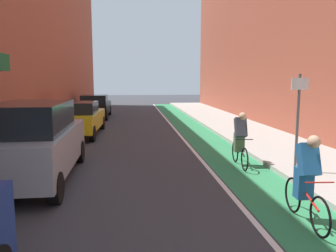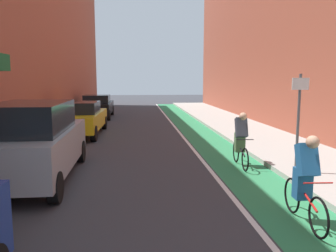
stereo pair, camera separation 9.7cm
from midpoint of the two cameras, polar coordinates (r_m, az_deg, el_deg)
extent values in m
plane|color=#38383D|center=(13.52, -5.49, -2.93)|extent=(83.98, 83.98, 0.00)
cube|color=#2D8451|center=(15.78, 4.98, -1.35)|extent=(1.60, 38.17, 0.00)
cube|color=white|center=(15.63, 1.74, -1.41)|extent=(0.12, 38.17, 0.00)
cube|color=#A8A59E|center=(16.39, 13.14, -0.94)|extent=(3.14, 38.17, 0.14)
cube|color=#9E4C38|center=(19.35, 19.76, 16.72)|extent=(2.40, 34.17, 11.29)
cube|color=#9EA0A8|center=(9.12, -22.08, -3.62)|extent=(1.96, 4.64, 0.95)
cube|color=black|center=(8.78, -22.74, 1.21)|extent=(1.70, 2.79, 0.75)
cylinder|color=black|center=(11.10, -23.93, -4.24)|extent=(0.23, 0.66, 0.66)
cylinder|color=black|center=(10.72, -15.01, -4.23)|extent=(0.23, 0.66, 0.66)
cylinder|color=black|center=(7.37, -18.87, -9.93)|extent=(0.23, 0.66, 0.66)
cube|color=yellow|center=(15.92, -15.16, 0.95)|extent=(2.03, 4.67, 0.70)
cube|color=black|center=(15.64, -15.39, 2.94)|extent=(1.73, 1.99, 0.55)
cylinder|color=black|center=(17.85, -16.82, 0.48)|extent=(0.24, 0.67, 0.66)
cylinder|color=black|center=(17.56, -11.27, 0.55)|extent=(0.24, 0.67, 0.66)
cylinder|color=black|center=(14.47, -19.78, -1.32)|extent=(0.24, 0.67, 0.66)
cylinder|color=black|center=(14.10, -12.94, -1.28)|extent=(0.24, 0.67, 0.66)
cube|color=black|center=(22.87, -12.41, 3.08)|extent=(1.83, 4.46, 0.70)
cube|color=black|center=(22.60, -12.51, 4.49)|extent=(1.61, 1.87, 0.55)
cylinder|color=black|center=(24.66, -13.89, 2.56)|extent=(0.22, 0.66, 0.66)
cylinder|color=black|center=(24.49, -10.02, 2.63)|extent=(0.22, 0.66, 0.66)
cylinder|color=black|center=(21.35, -15.08, 1.72)|extent=(0.22, 0.66, 0.66)
cylinder|color=black|center=(21.16, -10.62, 1.80)|extent=(0.22, 0.66, 0.66)
torus|color=black|center=(6.11, 23.98, -13.92)|extent=(0.07, 0.67, 0.67)
torus|color=black|center=(6.99, 20.03, -10.91)|extent=(0.07, 0.67, 0.67)
cylinder|color=red|center=(6.47, 21.96, -10.49)|extent=(0.09, 0.96, 0.33)
cylinder|color=red|center=(6.61, 21.32, -9.36)|extent=(0.04, 0.12, 0.55)
cylinder|color=red|center=(6.00, 23.94, -8.76)|extent=(0.48, 0.05, 0.02)
cube|color=#1E598C|center=(6.52, 21.64, -8.96)|extent=(0.29, 0.25, 0.56)
cube|color=#1E598C|center=(6.29, 22.34, -5.27)|extent=(0.34, 0.41, 0.60)
sphere|color=tan|center=(6.09, 23.13, -2.47)|extent=(0.22, 0.22, 0.22)
torus|color=black|center=(9.60, 12.60, -5.56)|extent=(0.07, 0.66, 0.66)
torus|color=black|center=(10.59, 11.07, -4.25)|extent=(0.07, 0.66, 0.66)
cylinder|color=black|center=(10.04, 11.83, -3.65)|extent=(0.09, 0.96, 0.33)
cylinder|color=black|center=(10.20, 11.58, -3.01)|extent=(0.04, 0.12, 0.55)
cylinder|color=black|center=(9.56, 12.57, -2.24)|extent=(0.48, 0.05, 0.02)
cube|color=#4C7247|center=(10.12, 11.71, -2.70)|extent=(0.29, 0.25, 0.56)
cube|color=#333842|center=(9.92, 11.97, -0.22)|extent=(0.34, 0.41, 0.60)
sphere|color=tan|center=(9.73, 12.26, 1.63)|extent=(0.22, 0.22, 0.22)
cube|color=#1E598C|center=(10.03, 11.79, -0.01)|extent=(0.27, 0.29, 0.39)
cylinder|color=#4C4C51|center=(9.22, 20.84, 0.37)|extent=(0.07, 0.07, 2.54)
cube|color=silver|center=(9.13, 21.22, 6.70)|extent=(0.44, 0.03, 0.30)
camera|label=1|loc=(0.05, -90.33, -0.05)|focal=35.89mm
camera|label=2|loc=(0.05, 89.67, 0.05)|focal=35.89mm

